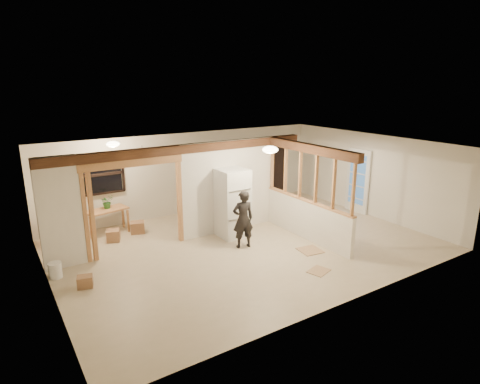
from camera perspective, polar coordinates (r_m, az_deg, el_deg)
floor at (r=10.20m, az=0.96°, el=-7.62°), size 9.00×6.50×0.01m
ceiling at (r=9.50m, az=1.03°, el=6.42°), size 9.00×6.50×0.01m
wall_back at (r=12.52m, az=-7.31°, el=2.69°), size 9.00×0.01×2.50m
wall_front at (r=7.45m, az=15.13°, el=-6.73°), size 9.00×0.01×2.50m
wall_left at (r=8.29m, az=-25.95°, el=-5.50°), size 0.01×6.50×2.50m
wall_right at (r=12.76m, az=18.06°, el=2.29°), size 0.01×6.50×2.50m
partition_left_stub at (r=9.47m, az=-24.23°, el=-2.78°), size 0.90×0.12×2.50m
partition_center at (r=10.85m, az=-1.65°, el=0.82°), size 2.80×0.12×2.50m
doorway_frame at (r=9.86m, az=-14.68°, el=-2.12°), size 2.46×0.14×2.20m
header_beam_back at (r=10.06m, az=-7.58°, el=6.11°), size 7.00×0.18×0.22m
header_beam_right at (r=10.19m, az=9.84°, el=6.13°), size 0.18×3.30×0.22m
pony_wall at (r=10.65m, az=9.38°, el=-3.90°), size 0.12×3.20×1.00m
stud_partition at (r=10.33m, az=9.66°, el=2.19°), size 0.14×3.20×1.32m
window_back at (r=11.53m, az=-18.90°, el=2.39°), size 1.12×0.10×1.10m
french_door at (r=13.00m, az=16.39°, el=1.53°), size 0.12×0.86×2.00m
ceiling_dome_main at (r=9.27m, az=4.31°, el=6.03°), size 0.36×0.36×0.16m
ceiling_dome_util at (r=10.56m, az=-17.63°, el=6.51°), size 0.32×0.32×0.14m
hanging_bulb at (r=10.09m, az=-13.67°, el=4.68°), size 0.07×0.07×0.07m
refrigerator at (r=10.53m, az=-1.07°, el=-1.57°), size 0.75×0.73×1.81m
woman at (r=9.84m, az=0.43°, el=-3.89°), size 0.60×0.46×1.46m
work_table at (r=11.47m, az=-18.31°, el=-3.93°), size 1.16×0.75×0.68m
potted_plant at (r=11.40m, az=-18.39°, el=-1.31°), size 0.40×0.37×0.36m
shop_vac at (r=11.21m, az=-24.55°, el=-5.10°), size 0.54×0.54×0.65m
bookshelf at (r=13.98m, az=4.63°, el=2.83°), size 0.95×0.32×1.89m
bucket at (r=9.40m, az=-24.79°, el=-10.08°), size 0.33×0.33×0.34m
box_util_a at (r=11.30m, az=-14.37°, el=-4.89°), size 0.44×0.41×0.32m
box_util_b at (r=10.91m, az=-17.56°, el=-5.90°), size 0.42×0.42×0.30m
box_front at (r=8.80m, az=-21.17°, el=-11.80°), size 0.35×0.31×0.24m
floor_panel_near at (r=10.04m, az=9.94°, el=-8.17°), size 0.58×0.58×0.02m
floor_panel_far at (r=9.06m, az=11.12°, el=-10.96°), size 0.55×0.49×0.01m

